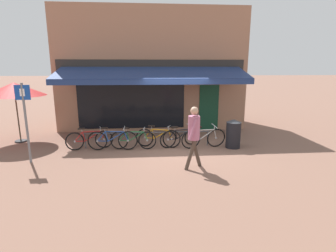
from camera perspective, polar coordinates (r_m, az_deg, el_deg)
The scene contains 13 objects.
ground_plane at distance 9.46m, azimuth 2.47°, elevation -5.16°, with size 160.00×160.00×0.00m, color brown.
shop_front at distance 13.35m, azimuth -3.61°, elevation 12.07°, with size 8.69×4.90×5.51m.
bike_rack_rail at distance 9.67m, azimuth -4.49°, elevation -1.77°, with size 4.61×0.04×0.57m.
bicycle_red at distance 9.87m, azimuth -16.73°, elevation -2.82°, with size 1.65×0.64×0.81m.
bicycle_blue at distance 9.50m, azimuth -12.00°, elevation -2.99°, with size 1.77×0.52×0.84m.
bicycle_green at distance 9.51m, azimuth -7.62°, elevation -2.94°, with size 1.67×0.52×0.81m.
bicycle_orange at distance 9.68m, azimuth -2.22°, elevation -2.50°, with size 1.66×0.58×0.82m.
bicycle_black at distance 9.73m, azimuth 2.69°, elevation -2.46°, with size 1.59×0.69×0.80m.
bicycle_silver at distance 9.61m, azimuth 7.75°, elevation -2.62°, with size 1.69×0.52×0.87m.
pedestrian_adult at distance 7.53m, azimuth 5.65°, elevation -0.97°, with size 0.58×0.62×1.83m.
litter_bin at distance 9.85m, azimuth 14.03°, elevation -1.60°, with size 0.54×0.54×1.06m.
parking_sign at distance 8.95m, azimuth -28.65°, elevation 2.14°, with size 0.44×0.07×2.46m.
cafe_parasol at distance 11.62m, azimuth -30.46°, elevation 6.89°, with size 2.25×2.25×2.34m.
Camera 1 is at (-1.13, -8.93, 2.92)m, focal length 28.00 mm.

